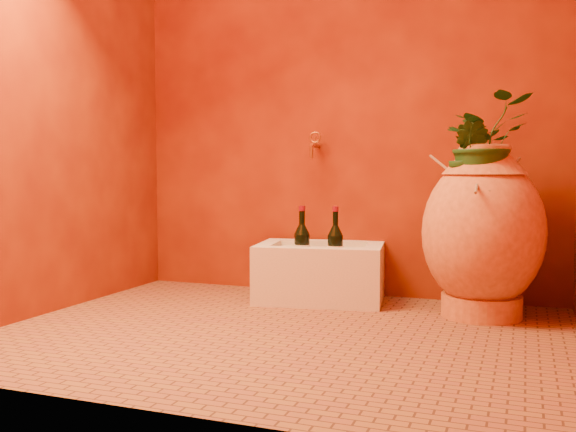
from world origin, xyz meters
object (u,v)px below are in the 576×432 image
at_px(stone_basin, 320,273).
at_px(wine_bottle_c, 302,246).
at_px(amphora, 483,232).
at_px(wall_tap, 314,144).
at_px(wine_bottle_b, 335,249).
at_px(wine_bottle_a, 302,248).

height_order(stone_basin, wine_bottle_c, wine_bottle_c).
xyz_separation_m(amphora, wall_tap, (-0.96, 0.27, 0.45)).
bearing_deg(wine_bottle_b, wine_bottle_a, -176.38).
relative_size(amphora, wine_bottle_c, 2.44).
xyz_separation_m(stone_basin, wine_bottle_b, (0.11, -0.07, 0.15)).
xyz_separation_m(amphora, wine_bottle_a, (-0.94, 0.02, -0.12)).
bearing_deg(wine_bottle_a, amphora, -1.05).
distance_m(amphora, wall_tap, 1.09).
height_order(amphora, wall_tap, wall_tap).
distance_m(wine_bottle_a, wall_tap, 0.63).
xyz_separation_m(stone_basin, wine_bottle_c, (-0.10, -0.01, 0.15)).
relative_size(wine_bottle_a, wine_bottle_b, 1.00).
bearing_deg(wall_tap, wine_bottle_c, -94.10).
bearing_deg(wine_bottle_b, wine_bottle_c, 165.14).
relative_size(wine_bottle_a, wine_bottle_c, 1.02).
bearing_deg(wine_bottle_b, stone_basin, 146.34).
bearing_deg(wine_bottle_c, wall_tap, 85.90).
height_order(stone_basin, wall_tap, wall_tap).
bearing_deg(wine_bottle_a, wall_tap, 93.18).
bearing_deg(wall_tap, amphora, -15.72).
xyz_separation_m(amphora, stone_basin, (-0.87, 0.10, -0.27)).
xyz_separation_m(wine_bottle_a, wine_bottle_c, (-0.03, 0.07, -0.00)).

